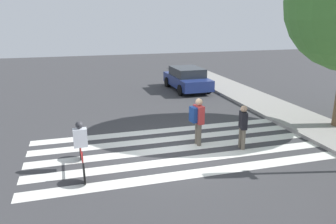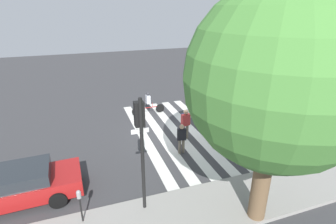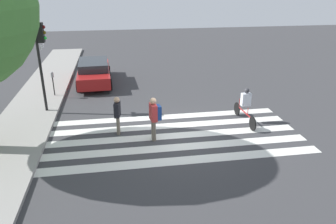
{
  "view_description": "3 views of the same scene",
  "coord_description": "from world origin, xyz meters",
  "views": [
    {
      "loc": [
        10.19,
        -3.23,
        4.48
      ],
      "look_at": [
        -1.05,
        0.02,
        1.06
      ],
      "focal_mm": 35.0,
      "sensor_mm": 36.0,
      "label": 1
    },
    {
      "loc": [
        5.0,
        12.85,
        6.93
      ],
      "look_at": [
        0.26,
        -0.74,
        1.02
      ],
      "focal_mm": 28.0,
      "sensor_mm": 36.0,
      "label": 2
    },
    {
      "loc": [
        -11.6,
        2.21,
        5.85
      ],
      "look_at": [
        -0.87,
        0.45,
        1.41
      ],
      "focal_mm": 35.0,
      "sensor_mm": 36.0,
      "label": 3
    }
  ],
  "objects": [
    {
      "name": "car_parked_dark_suv",
      "position": [
        -8.97,
        3.56,
        0.73
      ],
      "size": [
        4.23,
        2.09,
        1.42
      ],
      "rotation": [
        0.0,
        0.0,
        0.03
      ],
      "color": "navy",
      "rests_on": "ground_plane"
    },
    {
      "name": "pedestrian_adult_tall_backpack",
      "position": [
        -0.18,
        0.86,
        1.01
      ],
      "size": [
        0.51,
        0.44,
        1.73
      ],
      "rotation": [
        0.0,
        0.0,
        0.15
      ],
      "color": "#6B6051",
      "rests_on": "ground_plane"
    },
    {
      "name": "ground_plane",
      "position": [
        0.0,
        0.0,
        0.0
      ],
      "size": [
        60.0,
        60.0,
        0.0
      ],
      "primitive_type": "plane",
      "color": "#38383A"
    },
    {
      "name": "pedestrian_adult_yellow_jacket",
      "position": [
        0.59,
        2.25,
        0.89
      ],
      "size": [
        0.47,
        0.29,
        1.57
      ],
      "rotation": [
        0.0,
        0.0,
        -0.22
      ],
      "color": "#6B6051",
      "rests_on": "ground_plane"
    },
    {
      "name": "cyclist_mid_street",
      "position": [
        0.83,
        -3.21,
        0.86
      ],
      "size": [
        2.29,
        0.41,
        1.57
      ],
      "rotation": [
        0.0,
        0.0,
        0.03
      ],
      "color": "black",
      "rests_on": "ground_plane"
    },
    {
      "name": "crosswalk_stripes",
      "position": [
        -0.0,
        0.0,
        0.0
      ],
      "size": [
        4.44,
        10.0,
        0.01
      ],
      "color": "silver",
      "rests_on": "ground_plane"
    },
    {
      "name": "sidewalk_curb",
      "position": [
        0.0,
        6.25,
        0.07
      ],
      "size": [
        36.0,
        2.5,
        0.14
      ],
      "color": "gray",
      "rests_on": "ground_plane"
    }
  ]
}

